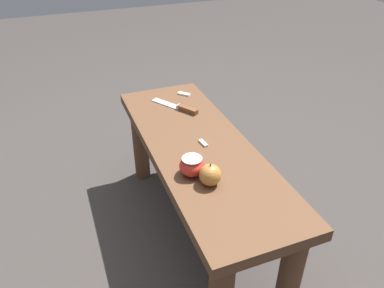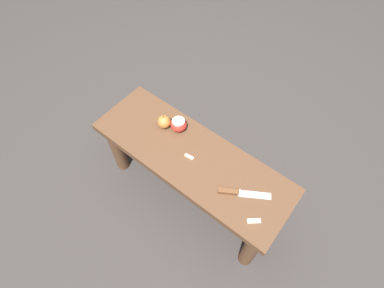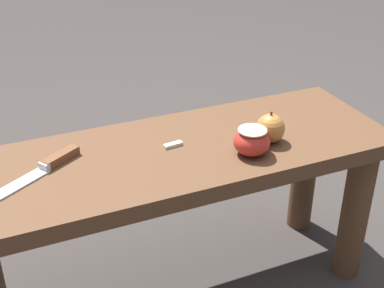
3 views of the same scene
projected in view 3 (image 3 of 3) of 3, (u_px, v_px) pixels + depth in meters
wooden_bench at (176, 185)px, 1.28m from camera, size 1.04×0.36×0.43m
knife at (49, 165)px, 1.15m from camera, size 0.21×0.15×0.02m
apple_whole at (270, 128)px, 1.24m from camera, size 0.07×0.07×0.08m
apple_cut at (252, 141)px, 1.20m from camera, size 0.08×0.08×0.06m
apple_slice_center at (172, 145)px, 1.24m from camera, size 0.05×0.02×0.01m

